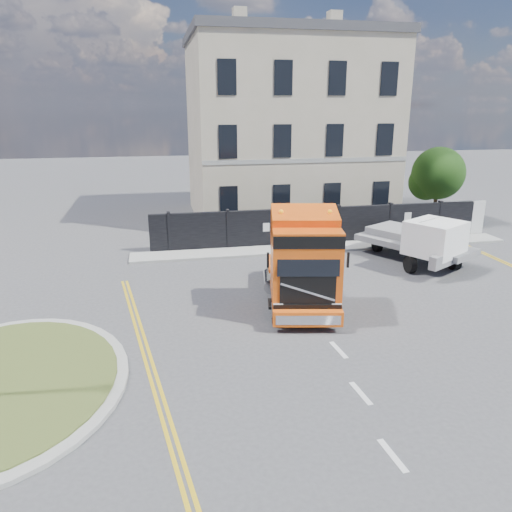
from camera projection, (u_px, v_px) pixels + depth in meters
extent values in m
plane|color=#424244|center=(238.00, 320.00, 17.43)|extent=(120.00, 120.00, 0.00)
cube|color=black|center=(320.00, 226.00, 26.72)|extent=(18.00, 0.25, 2.00)
cube|color=silver|center=(463.00, 219.00, 28.35)|extent=(2.60, 0.12, 2.00)
cube|color=beige|center=(286.00, 132.00, 32.45)|extent=(12.00, 10.00, 11.00)
cube|color=#454549|center=(288.00, 37.00, 30.78)|extent=(12.30, 10.30, 0.50)
cube|color=beige|center=(240.00, 22.00, 29.99)|extent=(0.80, 0.80, 1.60)
cube|color=beige|center=(334.00, 25.00, 31.13)|extent=(0.80, 0.80, 1.60)
cylinder|color=#382619|center=(435.00, 205.00, 31.10)|extent=(0.24, 0.24, 2.40)
sphere|color=black|center=(438.00, 173.00, 30.52)|extent=(3.20, 3.20, 3.20)
sphere|color=black|center=(426.00, 182.00, 30.98)|extent=(2.20, 2.20, 2.20)
cube|color=#989893|center=(325.00, 247.00, 26.15)|extent=(20.00, 1.60, 0.12)
cube|color=black|center=(300.00, 281.00, 19.26)|extent=(3.36, 6.15, 0.42)
cube|color=#EF5810|center=(305.00, 262.00, 17.33)|extent=(2.74, 2.81, 2.59)
cube|color=#EF5810|center=(303.00, 226.00, 17.95)|extent=(2.43, 1.27, 1.29)
cube|color=black|center=(309.00, 262.00, 16.09)|extent=(2.00, 0.45, 0.97)
cube|color=#EF5810|center=(308.00, 318.00, 16.35)|extent=(2.33, 0.77, 0.51)
cylinder|color=black|center=(277.00, 310.00, 17.06)|extent=(0.48, 1.00, 0.96)
cylinder|color=gray|center=(277.00, 310.00, 17.06)|extent=(0.43, 0.58, 0.53)
cylinder|color=black|center=(335.00, 310.00, 17.07)|extent=(0.48, 1.00, 0.96)
cylinder|color=gray|center=(335.00, 310.00, 17.07)|extent=(0.43, 0.58, 0.53)
cylinder|color=black|center=(273.00, 278.00, 20.20)|extent=(0.48, 1.00, 0.96)
cylinder|color=gray|center=(273.00, 278.00, 20.20)|extent=(0.43, 0.58, 0.53)
cylinder|color=black|center=(322.00, 278.00, 20.20)|extent=(0.48, 1.00, 0.96)
cylinder|color=gray|center=(322.00, 278.00, 20.20)|extent=(0.43, 0.58, 0.53)
cylinder|color=black|center=(272.00, 270.00, 21.26)|extent=(0.48, 1.00, 0.96)
cylinder|color=gray|center=(272.00, 270.00, 21.26)|extent=(0.43, 0.58, 0.53)
cylinder|color=black|center=(319.00, 270.00, 21.26)|extent=(0.48, 1.00, 0.96)
cylinder|color=gray|center=(319.00, 270.00, 21.26)|extent=(0.43, 0.58, 0.53)
cube|color=slate|center=(414.00, 244.00, 23.97)|extent=(4.64, 5.86, 0.29)
cube|color=white|center=(435.00, 238.00, 22.14)|extent=(2.92, 2.88, 1.49)
cylinder|color=black|center=(410.00, 264.00, 22.26)|extent=(0.29, 0.80, 0.80)
cylinder|color=black|center=(454.00, 261.00, 22.68)|extent=(0.29, 0.80, 0.80)
cylinder|color=black|center=(377.00, 244.00, 25.49)|extent=(0.29, 0.80, 0.80)
cylinder|color=black|center=(416.00, 242.00, 25.91)|extent=(0.29, 0.80, 0.80)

